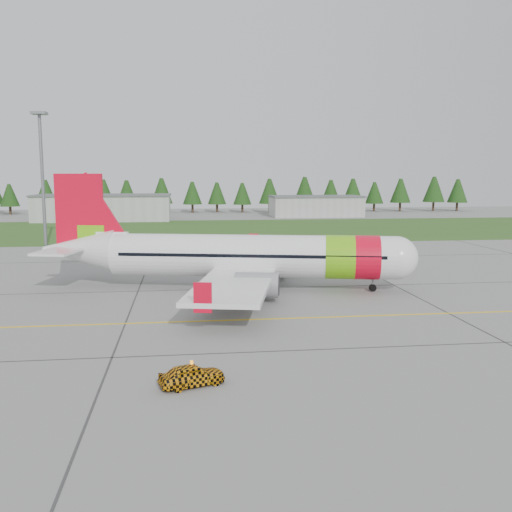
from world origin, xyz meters
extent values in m
plane|color=gray|center=(0.00, 0.00, 0.00)|extent=(320.00, 320.00, 0.00)
cylinder|color=white|center=(-4.21, 19.75, 3.21)|extent=(27.16, 10.01, 4.04)
sphere|color=white|center=(8.91, 16.72, 3.21)|extent=(4.04, 4.04, 4.04)
cone|color=white|center=(-20.87, 23.61, 3.57)|extent=(7.98, 5.57, 4.04)
cube|color=black|center=(9.21, 16.65, 3.57)|extent=(2.22, 3.00, 0.58)
cylinder|color=#6BBE0E|center=(3.86, 17.89, 3.21)|extent=(3.55, 4.62, 4.12)
cylinder|color=red|center=(6.29, 17.33, 3.21)|extent=(3.15, 4.53, 4.12)
cube|color=white|center=(-4.72, 19.87, 2.07)|extent=(13.02, 33.59, 0.37)
cube|color=red|center=(-2.01, 36.15, 2.64)|extent=(1.25, 0.46, 2.07)
cube|color=red|center=(-9.44, 4.05, 2.64)|extent=(1.25, 0.46, 2.07)
cylinder|color=gray|center=(-1.92, 25.07, 1.50)|extent=(4.12, 2.96, 2.18)
cylinder|color=gray|center=(-4.48, 13.97, 1.50)|extent=(4.12, 2.96, 2.18)
cube|color=red|center=(-20.66, 23.56, 7.05)|extent=(4.73, 1.44, 7.87)
cube|color=#6BBE0E|center=(-19.55, 23.30, 4.77)|extent=(2.72, 1.03, 2.49)
cube|color=white|center=(-21.37, 23.72, 3.83)|extent=(5.91, 12.36, 0.23)
cylinder|color=slate|center=(6.89, 17.19, 0.73)|extent=(0.19, 0.19, 1.45)
cylinder|color=black|center=(6.89, 17.19, 0.35)|extent=(0.75, 0.44, 0.70)
cylinder|color=slate|center=(-5.07, 22.93, 0.98)|extent=(0.23, 0.23, 1.97)
cylinder|color=black|center=(-5.47, 23.02, 0.54)|extent=(1.15, 0.70, 1.08)
cylinder|color=slate|center=(-6.38, 17.28, 0.98)|extent=(0.23, 0.23, 1.97)
cylinder|color=black|center=(-6.78, 17.37, 0.54)|extent=(1.15, 0.70, 1.08)
imported|color=#FFAC0E|center=(-10.34, -5.23, 1.70)|extent=(1.56, 1.68, 3.41)
imported|color=silver|center=(-26.11, 48.89, 2.24)|extent=(1.83, 1.76, 4.49)
cube|color=#30561E|center=(0.00, 82.00, 0.01)|extent=(320.00, 50.00, 0.03)
cube|color=gold|center=(0.00, 8.00, 0.01)|extent=(120.00, 0.25, 0.02)
cube|color=#A8A8A3|center=(-30.00, 110.00, 3.00)|extent=(32.00, 14.00, 6.00)
cube|color=#A8A8A3|center=(25.00, 118.00, 2.60)|extent=(24.00, 12.00, 5.20)
cylinder|color=slate|center=(-32.00, 58.00, 10.00)|extent=(0.50, 0.50, 20.00)
camera|label=1|loc=(-10.62, -33.57, 10.69)|focal=40.00mm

